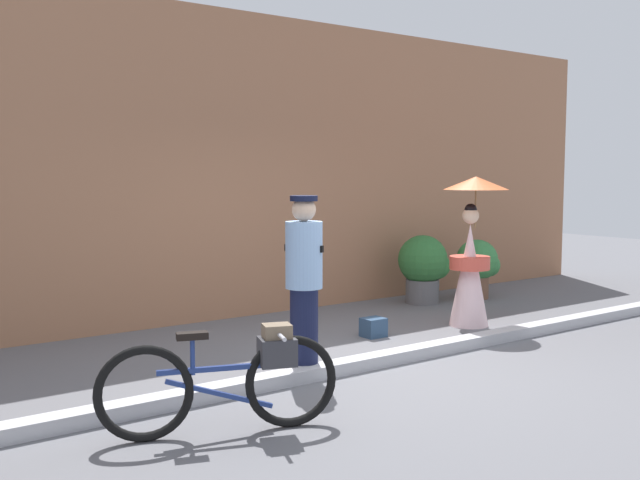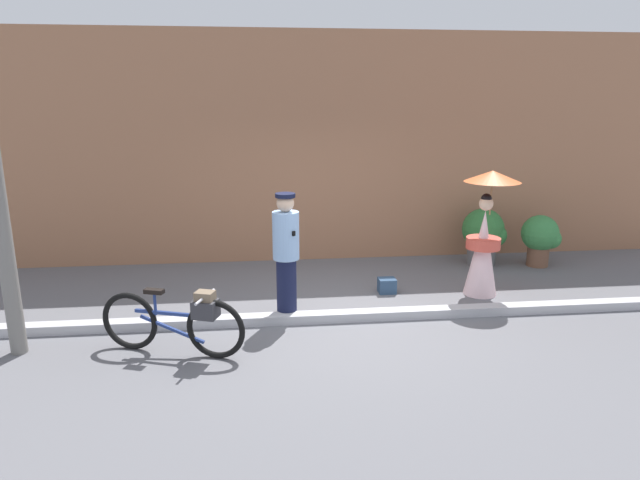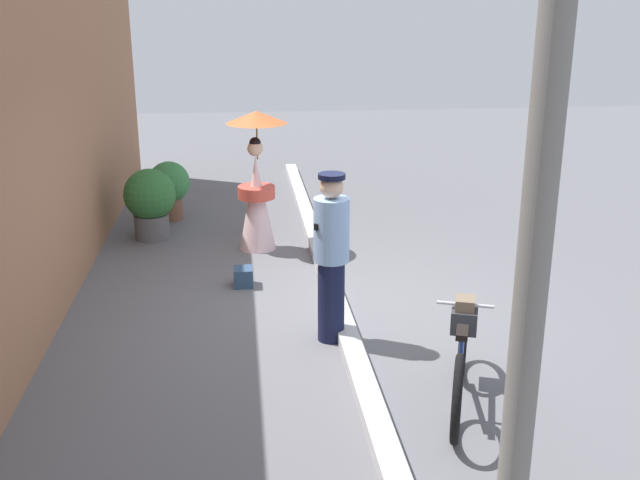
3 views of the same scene
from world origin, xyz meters
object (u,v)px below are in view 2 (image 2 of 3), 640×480
object	(u,v)px
potted_plant_by_door	(484,234)
potted_plant_small	(541,237)
person_officer	(286,253)
backpack_on_pavement	(387,285)
bicycle_near_officer	(178,321)
person_with_parasol	(485,234)

from	to	relation	value
potted_plant_by_door	potted_plant_small	size ratio (longest dim) A/B	1.11
person_officer	backpack_on_pavement	xyz separation A→B (m)	(1.53, 0.83, -0.77)
potted_plant_by_door	backpack_on_pavement	world-z (taller)	potted_plant_by_door
bicycle_near_officer	potted_plant_by_door	xyz separation A→B (m)	(4.77, 2.99, 0.14)
potted_plant_small	backpack_on_pavement	bearing A→B (deg)	-160.08
person_officer	person_with_parasol	size ratio (longest dim) A/B	0.91
bicycle_near_officer	potted_plant_by_door	distance (m)	5.63
potted_plant_by_door	person_with_parasol	bearing A→B (deg)	-112.95
potted_plant_by_door	potted_plant_small	distance (m)	0.96
bicycle_near_officer	person_officer	world-z (taller)	person_officer
backpack_on_pavement	potted_plant_small	bearing A→B (deg)	19.92
person_officer	potted_plant_small	xyz separation A→B (m)	(4.45, 1.89, -0.38)
person_with_parasol	potted_plant_by_door	xyz separation A→B (m)	(0.61, 1.44, -0.37)
backpack_on_pavement	person_with_parasol	bearing A→B (deg)	-8.64
bicycle_near_officer	potted_plant_small	size ratio (longest dim) A/B	1.87
bicycle_near_officer	person_officer	xyz separation A→B (m)	(1.26, 0.92, 0.48)
person_officer	potted_plant_by_door	size ratio (longest dim) A/B	1.69
person_with_parasol	potted_plant_small	xyz separation A→B (m)	(1.55, 1.26, -0.40)
potted_plant_small	person_officer	bearing A→B (deg)	-157.00
person_officer	person_with_parasol	xyz separation A→B (m)	(2.90, 0.62, 0.03)
bicycle_near_officer	potted_plant_small	distance (m)	6.36
person_officer	backpack_on_pavement	distance (m)	1.91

